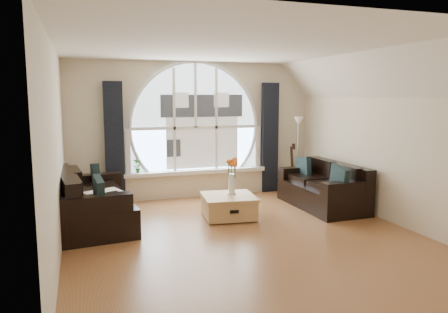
# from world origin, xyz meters

# --- Properties ---
(ground) EXTENTS (5.00, 5.50, 0.01)m
(ground) POSITION_xyz_m (0.00, 0.00, 0.00)
(ground) COLOR brown
(ground) RESTS_ON ground
(ceiling) EXTENTS (5.00, 5.50, 0.01)m
(ceiling) POSITION_xyz_m (0.00, 0.00, 2.70)
(ceiling) COLOR silver
(ceiling) RESTS_ON ground
(wall_back) EXTENTS (5.00, 0.01, 2.70)m
(wall_back) POSITION_xyz_m (0.00, 2.75, 1.35)
(wall_back) COLOR beige
(wall_back) RESTS_ON ground
(wall_front) EXTENTS (5.00, 0.01, 2.70)m
(wall_front) POSITION_xyz_m (0.00, -2.75, 1.35)
(wall_front) COLOR beige
(wall_front) RESTS_ON ground
(wall_left) EXTENTS (0.01, 5.50, 2.70)m
(wall_left) POSITION_xyz_m (-2.50, 0.00, 1.35)
(wall_left) COLOR beige
(wall_left) RESTS_ON ground
(wall_right) EXTENTS (0.01, 5.50, 2.70)m
(wall_right) POSITION_xyz_m (2.50, 0.00, 1.35)
(wall_right) COLOR beige
(wall_right) RESTS_ON ground
(attic_slope) EXTENTS (0.92, 5.50, 0.72)m
(attic_slope) POSITION_xyz_m (2.20, 0.00, 2.35)
(attic_slope) COLOR silver
(attic_slope) RESTS_ON ground
(arched_window) EXTENTS (2.60, 0.06, 2.15)m
(arched_window) POSITION_xyz_m (0.00, 2.72, 1.62)
(arched_window) COLOR silver
(arched_window) RESTS_ON wall_back
(window_sill) EXTENTS (2.90, 0.22, 0.08)m
(window_sill) POSITION_xyz_m (0.00, 2.65, 0.51)
(window_sill) COLOR white
(window_sill) RESTS_ON wall_back
(window_frame) EXTENTS (2.76, 0.08, 2.15)m
(window_frame) POSITION_xyz_m (0.00, 2.69, 1.62)
(window_frame) COLOR white
(window_frame) RESTS_ON wall_back
(neighbor_house) EXTENTS (1.70, 0.02, 1.50)m
(neighbor_house) POSITION_xyz_m (0.15, 2.71, 1.50)
(neighbor_house) COLOR silver
(neighbor_house) RESTS_ON wall_back
(curtain_left) EXTENTS (0.35, 0.12, 2.30)m
(curtain_left) POSITION_xyz_m (-1.60, 2.63, 1.15)
(curtain_left) COLOR black
(curtain_left) RESTS_ON ground
(curtain_right) EXTENTS (0.35, 0.12, 2.30)m
(curtain_right) POSITION_xyz_m (1.60, 2.63, 1.15)
(curtain_right) COLOR black
(curtain_right) RESTS_ON ground
(sofa_left) EXTENTS (1.19, 2.06, 0.87)m
(sofa_left) POSITION_xyz_m (-2.04, 1.20, 0.40)
(sofa_left) COLOR black
(sofa_left) RESTS_ON ground
(sofa_right) EXTENTS (0.93, 1.83, 0.81)m
(sofa_right) POSITION_xyz_m (1.95, 1.08, 0.40)
(sofa_right) COLOR black
(sofa_right) RESTS_ON ground
(coffee_chest) EXTENTS (0.95, 0.95, 0.42)m
(coffee_chest) POSITION_xyz_m (0.11, 0.98, 0.21)
(coffee_chest) COLOR tan
(coffee_chest) RESTS_ON ground
(throw_blanket) EXTENTS (0.73, 0.73, 0.10)m
(throw_blanket) POSITION_xyz_m (-1.85, 0.99, 0.50)
(throw_blanket) COLOR silver
(throw_blanket) RESTS_ON sofa_left
(vase_flowers) EXTENTS (0.24, 0.24, 0.70)m
(vase_flowers) POSITION_xyz_m (0.19, 1.06, 0.77)
(vase_flowers) COLOR white
(vase_flowers) RESTS_ON coffee_chest
(floor_lamp) EXTENTS (0.24, 0.24, 1.60)m
(floor_lamp) POSITION_xyz_m (2.08, 2.27, 0.80)
(floor_lamp) COLOR #B2B2B2
(floor_lamp) RESTS_ON ground
(guitar) EXTENTS (0.39, 0.28, 1.06)m
(guitar) POSITION_xyz_m (1.94, 2.30, 0.53)
(guitar) COLOR olive
(guitar) RESTS_ON ground
(potted_plant) EXTENTS (0.18, 0.14, 0.29)m
(potted_plant) POSITION_xyz_m (-1.18, 2.65, 0.70)
(potted_plant) COLOR #1E6023
(potted_plant) RESTS_ON window_sill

